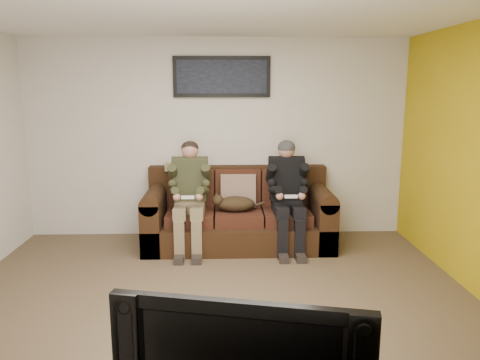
{
  "coord_description": "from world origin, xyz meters",
  "views": [
    {
      "loc": [
        0.09,
        -3.93,
        1.98
      ],
      "look_at": [
        0.27,
        1.2,
        0.95
      ],
      "focal_mm": 35.0,
      "sensor_mm": 36.0,
      "label": 1
    }
  ],
  "objects_px": {
    "person_left": "(190,190)",
    "framed_poster": "(222,77)",
    "sofa": "(238,216)",
    "person_right": "(288,189)",
    "television": "(244,358)",
    "cat": "(234,203)"
  },
  "relations": [
    {
      "from": "person_left",
      "to": "framed_poster",
      "type": "relative_size",
      "value": 1.06
    },
    {
      "from": "sofa",
      "to": "person_right",
      "type": "distance_m",
      "value": 0.74
    },
    {
      "from": "sofa",
      "to": "television",
      "type": "bearing_deg",
      "value": -91.35
    },
    {
      "from": "sofa",
      "to": "television",
      "type": "height_order",
      "value": "television"
    },
    {
      "from": "cat",
      "to": "framed_poster",
      "type": "xyz_separation_m",
      "value": [
        -0.14,
        0.56,
        1.54
      ]
    },
    {
      "from": "framed_poster",
      "to": "television",
      "type": "distance_m",
      "value": 4.39
    },
    {
      "from": "cat",
      "to": "person_left",
      "type": "bearing_deg",
      "value": -178.16
    },
    {
      "from": "sofa",
      "to": "person_left",
      "type": "relative_size",
      "value": 1.76
    },
    {
      "from": "cat",
      "to": "television",
      "type": "xyz_separation_m",
      "value": [
        -0.03,
        -3.61,
        0.17
      ]
    },
    {
      "from": "person_left",
      "to": "television",
      "type": "xyz_separation_m",
      "value": [
        0.51,
        -3.59,
        -0.02
      ]
    },
    {
      "from": "television",
      "to": "cat",
      "type": "bearing_deg",
      "value": 102.15
    },
    {
      "from": "person_left",
      "to": "person_right",
      "type": "height_order",
      "value": "person_right"
    },
    {
      "from": "sofa",
      "to": "television",
      "type": "xyz_separation_m",
      "value": [
        -0.09,
        -3.78,
        0.37
      ]
    },
    {
      "from": "sofa",
      "to": "framed_poster",
      "type": "xyz_separation_m",
      "value": [
        -0.2,
        0.38,
        1.74
      ]
    },
    {
      "from": "person_right",
      "to": "cat",
      "type": "bearing_deg",
      "value": 178.51
    },
    {
      "from": "television",
      "to": "person_right",
      "type": "bearing_deg",
      "value": 91.84
    },
    {
      "from": "person_right",
      "to": "cat",
      "type": "relative_size",
      "value": 2.02
    },
    {
      "from": "person_left",
      "to": "cat",
      "type": "distance_m",
      "value": 0.57
    },
    {
      "from": "person_left",
      "to": "person_right",
      "type": "bearing_deg",
      "value": 0.02
    },
    {
      "from": "framed_poster",
      "to": "television",
      "type": "height_order",
      "value": "framed_poster"
    },
    {
      "from": "person_left",
      "to": "person_right",
      "type": "xyz_separation_m",
      "value": [
        1.2,
        0.0,
        0.0
      ]
    },
    {
      "from": "sofa",
      "to": "person_right",
      "type": "height_order",
      "value": "person_right"
    }
  ]
}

